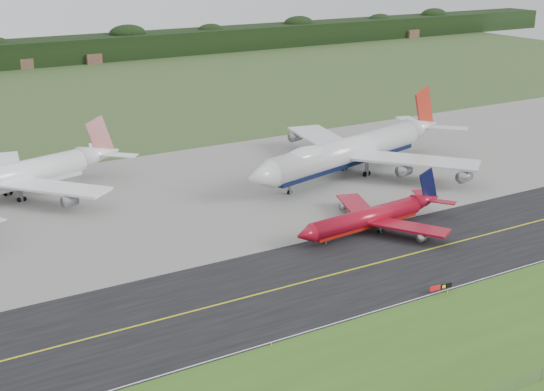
% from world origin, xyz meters
% --- Properties ---
extents(ground, '(600.00, 600.00, 0.00)m').
position_xyz_m(ground, '(0.00, 0.00, 0.00)').
color(ground, '#364D24').
rests_on(ground, ground).
extents(grass_verge, '(400.00, 30.00, 0.01)m').
position_xyz_m(grass_verge, '(0.00, -35.00, 0.01)').
color(grass_verge, '#3B611C').
rests_on(grass_verge, ground).
extents(taxiway, '(400.00, 32.00, 0.02)m').
position_xyz_m(taxiway, '(0.00, -4.00, 0.01)').
color(taxiway, black).
rests_on(taxiway, ground).
extents(apron, '(400.00, 78.00, 0.01)m').
position_xyz_m(apron, '(0.00, 51.00, 0.01)').
color(apron, gray).
rests_on(apron, ground).
extents(taxiway_centreline, '(400.00, 0.40, 0.00)m').
position_xyz_m(taxiway_centreline, '(0.00, -4.00, 0.03)').
color(taxiway_centreline, '#D1CA13').
rests_on(taxiway_centreline, taxiway).
extents(taxiway_edge_line, '(400.00, 0.25, 0.00)m').
position_xyz_m(taxiway_edge_line, '(0.00, -19.50, 0.03)').
color(taxiway_edge_line, silver).
rests_on(taxiway_edge_line, taxiway).
extents(horizon_treeline, '(700.00, 25.00, 12.00)m').
position_xyz_m(horizon_treeline, '(0.00, 273.76, 5.47)').
color(horizon_treeline, black).
rests_on(horizon_treeline, ground).
extents(jet_ba_747, '(75.34, 61.21, 19.18)m').
position_xyz_m(jet_ba_747, '(30.02, 45.33, 6.53)').
color(jet_ba_747, silver).
rests_on(jet_ba_747, ground).
extents(jet_red_737, '(40.12, 32.58, 10.83)m').
position_xyz_m(jet_red_737, '(9.90, 10.33, 2.99)').
color(jet_red_737, maroon).
rests_on(jet_red_737, ground).
extents(jet_star_tail, '(60.27, 49.37, 16.10)m').
position_xyz_m(jet_star_tail, '(-50.98, 70.38, 5.37)').
color(jet_star_tail, white).
rests_on(jet_star_tail, ground).
extents(taxiway_sign, '(4.50, 0.63, 1.50)m').
position_xyz_m(taxiway_sign, '(1.32, -19.75, 1.06)').
color(taxiway_sign, slate).
rests_on(taxiway_sign, ground).
extents(edge_marker_left, '(0.16, 0.16, 0.50)m').
position_xyz_m(edge_marker_left, '(-33.51, -20.50, 0.25)').
color(edge_marker_left, yellow).
rests_on(edge_marker_left, ground).
extents(edge_marker_center, '(0.16, 0.16, 0.50)m').
position_xyz_m(edge_marker_center, '(2.24, -20.50, 0.25)').
color(edge_marker_center, yellow).
rests_on(edge_marker_center, ground).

